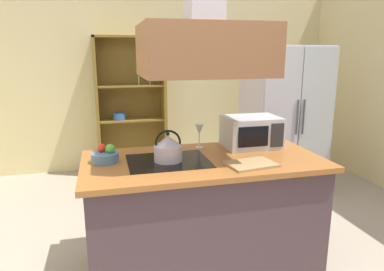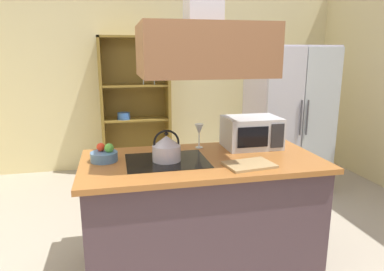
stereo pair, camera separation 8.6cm
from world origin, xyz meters
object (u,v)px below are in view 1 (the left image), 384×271
(refrigerator, at_px, (283,119))
(wine_glass_on_counter, at_px, (199,130))
(cutting_board, at_px, (251,164))
(microwave, at_px, (251,132))
(dish_cabinet, at_px, (131,113))
(fruit_bowl, at_px, (105,156))
(kettle, at_px, (168,148))

(refrigerator, bearing_deg, wine_glass_on_counter, -141.50)
(cutting_board, distance_m, microwave, 0.53)
(dish_cabinet, distance_m, wine_glass_on_counter, 2.27)
(microwave, xyz_separation_m, fruit_bowl, (-1.22, -0.14, -0.08))
(dish_cabinet, relative_size, kettle, 8.10)
(kettle, bearing_deg, microwave, 17.10)
(kettle, relative_size, microwave, 0.51)
(cutting_board, distance_m, fruit_bowl, 1.07)
(refrigerator, distance_m, dish_cabinet, 2.11)
(cutting_board, bearing_deg, fruit_bowl, 161.36)
(kettle, bearing_deg, fruit_bowl, 167.77)
(wine_glass_on_counter, height_order, fruit_bowl, wine_glass_on_counter)
(refrigerator, xyz_separation_m, microwave, (-0.96, -1.18, 0.14))
(refrigerator, xyz_separation_m, kettle, (-1.72, -1.42, 0.11))
(kettle, distance_m, cutting_board, 0.62)
(dish_cabinet, relative_size, fruit_bowl, 9.54)
(refrigerator, height_order, kettle, refrigerator)
(dish_cabinet, xyz_separation_m, kettle, (0.07, -2.54, 0.15))
(dish_cabinet, bearing_deg, kettle, -88.44)
(microwave, relative_size, wine_glass_on_counter, 2.23)
(kettle, xyz_separation_m, microwave, (0.76, 0.23, 0.03))
(refrigerator, bearing_deg, fruit_bowl, -148.71)
(fruit_bowl, bearing_deg, wine_glass_on_counter, 15.15)
(cutting_board, height_order, microwave, microwave)
(refrigerator, distance_m, kettle, 2.23)
(kettle, xyz_separation_m, cutting_board, (0.56, -0.24, -0.09))
(cutting_board, xyz_separation_m, wine_glass_on_counter, (-0.23, 0.55, 0.14))
(fruit_bowl, bearing_deg, microwave, 6.41)
(dish_cabinet, bearing_deg, microwave, -70.11)
(cutting_board, height_order, fruit_bowl, fruit_bowl)
(refrigerator, xyz_separation_m, fruit_bowl, (-2.17, -1.32, 0.06))
(dish_cabinet, height_order, fruit_bowl, dish_cabinet)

